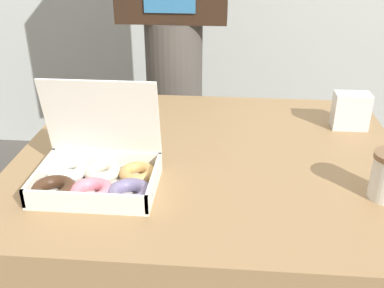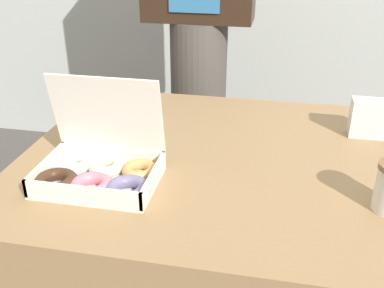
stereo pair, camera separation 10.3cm
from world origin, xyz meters
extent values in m
cube|color=#99754C|center=(0.00, 0.00, 0.36)|extent=(1.05, 0.89, 0.71)
cube|color=white|center=(-0.26, -0.20, 0.72)|extent=(0.28, 0.20, 0.01)
cube|color=white|center=(-0.39, -0.20, 0.74)|extent=(0.01, 0.20, 0.04)
cube|color=white|center=(-0.12, -0.20, 0.74)|extent=(0.01, 0.20, 0.04)
cube|color=white|center=(-0.26, -0.30, 0.74)|extent=(0.28, 0.01, 0.04)
cube|color=white|center=(-0.26, -0.10, 0.74)|extent=(0.28, 0.01, 0.04)
cube|color=white|center=(-0.26, -0.12, 0.86)|extent=(0.28, 0.05, 0.20)
torus|color=#422819|center=(-0.35, -0.24, 0.73)|extent=(0.14, 0.14, 0.03)
torus|color=white|center=(-0.35, -0.15, 0.73)|extent=(0.11, 0.11, 0.03)
torus|color=pink|center=(-0.26, -0.24, 0.73)|extent=(0.11, 0.11, 0.03)
torus|color=silver|center=(-0.26, -0.15, 0.73)|extent=(0.11, 0.11, 0.03)
torus|color=slate|center=(-0.17, -0.24, 0.73)|extent=(0.13, 0.13, 0.03)
torus|color=tan|center=(-0.17, -0.15, 0.73)|extent=(0.12, 0.12, 0.03)
cube|color=silver|center=(0.41, 0.21, 0.77)|extent=(0.11, 0.06, 0.11)
cylinder|color=#4C4742|center=(-0.19, 0.75, 0.46)|extent=(0.24, 0.24, 0.92)
camera|label=1|loc=(0.04, -1.08, 1.29)|focal=42.00mm
camera|label=2|loc=(0.15, -1.07, 1.29)|focal=42.00mm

